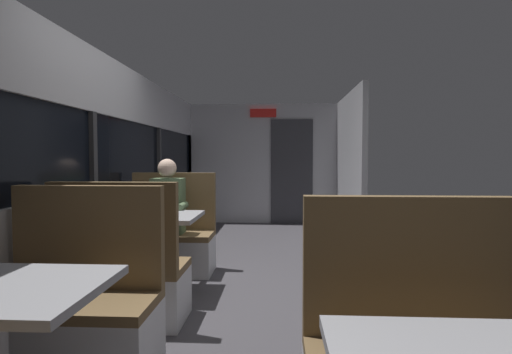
{
  "coord_description": "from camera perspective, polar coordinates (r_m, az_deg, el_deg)",
  "views": [
    {
      "loc": [
        0.31,
        -3.72,
        1.28
      ],
      "look_at": [
        -0.04,
        2.4,
        0.98
      ],
      "focal_mm": 28.69,
      "sensor_mm": 36.0,
      "label": 1
    }
  ],
  "objects": [
    {
      "name": "dining_table_mid_window",
      "position": [
        3.98,
        -14.49,
        -6.54
      ],
      "size": [
        0.9,
        0.7,
        0.74
      ],
      "color": "#9E9EA3",
      "rests_on": "ground_plane"
    },
    {
      "name": "ground_plane",
      "position": [
        3.95,
        -1.45,
        -16.26
      ],
      "size": [
        3.3,
        9.2,
        0.02
      ],
      "primitive_type": "cube",
      "color": "#423F44"
    },
    {
      "name": "carriage_aisle_panel_right",
      "position": [
        6.82,
        12.89,
        1.64
      ],
      "size": [
        0.08,
        2.4,
        2.3
      ],
      "primitive_type": "cube",
      "color": "#B2B2B7",
      "rests_on": "ground_plane"
    },
    {
      "name": "bench_mid_window_facing_end",
      "position": [
        3.4,
        -18.11,
        -13.57
      ],
      "size": [
        0.95,
        0.5,
        1.1
      ],
      "color": "silver",
      "rests_on": "ground_plane"
    },
    {
      "name": "coffee_cup_primary",
      "position": [
        3.99,
        -14.3,
        -4.4
      ],
      "size": [
        0.07,
        0.07,
        0.09
      ],
      "color": "#B23333",
      "rests_on": "dining_table_mid_window"
    },
    {
      "name": "bench_near_window_facing_entry",
      "position": [
        2.79,
        -23.67,
        -17.38
      ],
      "size": [
        0.95,
        0.5,
        1.1
      ],
      "color": "silver",
      "rests_on": "ground_plane"
    },
    {
      "name": "bench_mid_window_facing_entry",
      "position": [
        4.69,
        -11.81,
        -8.95
      ],
      "size": [
        0.95,
        0.5,
        1.1
      ],
      "color": "silver",
      "rests_on": "ground_plane"
    },
    {
      "name": "carriage_window_panel_left",
      "position": [
        4.12,
        -22.04,
        0.22
      ],
      "size": [
        0.09,
        8.48,
        2.3
      ],
      "color": "#B2B2B7",
      "rests_on": "ground_plane"
    },
    {
      "name": "seated_passenger",
      "position": [
        4.59,
        -12.08,
        -6.57
      ],
      "size": [
        0.47,
        0.55,
        1.26
      ],
      "color": "#26262D",
      "rests_on": "ground_plane"
    },
    {
      "name": "carriage_end_bulkhead",
      "position": [
        7.92,
        1.44,
        1.78
      ],
      "size": [
        2.9,
        0.11,
        2.3
      ],
      "color": "#B2B2B7",
      "rests_on": "ground_plane"
    }
  ]
}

